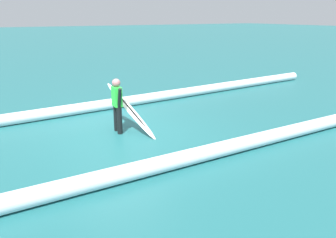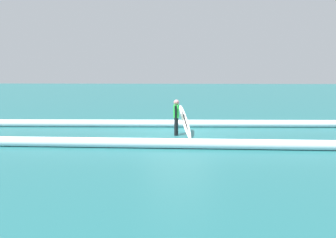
# 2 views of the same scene
# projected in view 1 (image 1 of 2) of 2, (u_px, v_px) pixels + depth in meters

# --- Properties ---
(ground_plane) EXTENTS (179.72, 179.72, 0.00)m
(ground_plane) POSITION_uv_depth(u_px,v_px,m) (121.00, 131.00, 9.21)
(ground_plane) COLOR #1E5F62
(surfer) EXTENTS (0.22, 0.59, 1.48)m
(surfer) POSITION_uv_depth(u_px,v_px,m) (117.00, 103.00, 8.91)
(surfer) COLOR black
(surfer) RESTS_ON ground_plane
(surfboard) EXTENTS (0.71, 2.08, 1.21)m
(surfboard) POSITION_uv_depth(u_px,v_px,m) (130.00, 110.00, 9.14)
(surfboard) COLOR white
(surfboard) RESTS_ON ground_plane
(wave_crest_foreground) EXTENTS (20.07, 1.45, 0.35)m
(wave_crest_foreground) POSITION_uv_depth(u_px,v_px,m) (104.00, 105.00, 11.24)
(wave_crest_foreground) COLOR white
(wave_crest_foreground) RESTS_ON ground_plane
(wave_crest_midground) EXTENTS (16.86, 0.45, 0.35)m
(wave_crest_midground) POSITION_uv_depth(u_px,v_px,m) (151.00, 167.00, 6.67)
(wave_crest_midground) COLOR white
(wave_crest_midground) RESTS_ON ground_plane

